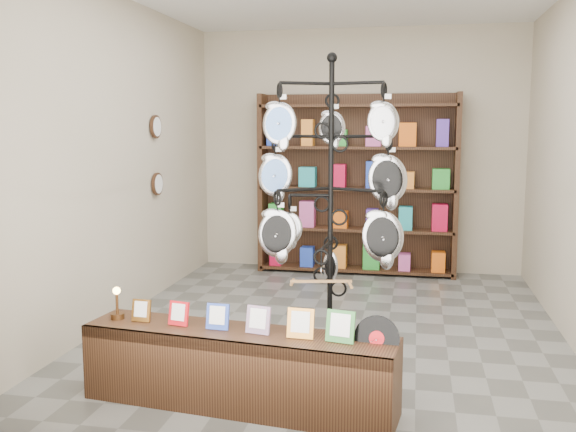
# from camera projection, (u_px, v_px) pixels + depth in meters

# --- Properties ---
(ground) EXTENTS (5.00, 5.00, 0.00)m
(ground) POSITION_uv_depth(u_px,v_px,m) (331.00, 328.00, 5.78)
(ground) COLOR slate
(ground) RESTS_ON ground
(room_envelope) EXTENTS (5.00, 5.00, 5.00)m
(room_envelope) POSITION_uv_depth(u_px,v_px,m) (333.00, 121.00, 5.52)
(room_envelope) COLOR #B8AB94
(room_envelope) RESTS_ON ground
(display_tree) EXTENTS (1.19, 1.08, 2.33)m
(display_tree) POSITION_uv_depth(u_px,v_px,m) (331.00, 189.00, 4.72)
(display_tree) COLOR black
(display_tree) RESTS_ON ground
(front_shelf) EXTENTS (2.08, 0.65, 0.72)m
(front_shelf) POSITION_uv_depth(u_px,v_px,m) (238.00, 368.00, 4.13)
(front_shelf) COLOR black
(front_shelf) RESTS_ON ground
(back_shelving) EXTENTS (2.42, 0.36, 2.20)m
(back_shelving) POSITION_uv_depth(u_px,v_px,m) (357.00, 190.00, 7.86)
(back_shelving) COLOR black
(back_shelving) RESTS_ON ground
(wall_clocks) EXTENTS (0.03, 0.24, 0.84)m
(wall_clocks) POSITION_uv_depth(u_px,v_px,m) (157.00, 155.00, 6.73)
(wall_clocks) COLOR black
(wall_clocks) RESTS_ON ground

